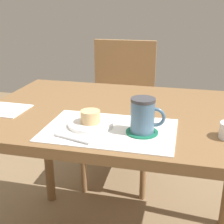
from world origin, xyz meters
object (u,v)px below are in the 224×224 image
dining_table (122,131)px  coffee_mug (143,115)px  wooden_chair (121,106)px  pastry (90,117)px  pastry_plate (91,124)px

dining_table → coffee_mug: 0.27m
wooden_chair → pastry: wooden_chair is taller
dining_table → coffee_mug: size_ratio=9.71×
coffee_mug → pastry: bearing=174.5°
dining_table → wooden_chair: size_ratio=1.23×
wooden_chair → pastry: (0.08, -0.87, 0.26)m
dining_table → wooden_chair: wooden_chair is taller
dining_table → wooden_chair: 0.72m
pastry → coffee_mug: 0.18m
pastry_plate → pastry: (0.00, 0.00, 0.03)m
pastry_plate → coffee_mug: bearing=-5.5°
dining_table → pastry_plate: (-0.07, -0.18, 0.10)m
dining_table → pastry: 0.23m
wooden_chair → dining_table: bearing=100.5°
dining_table → wooden_chair: bearing=102.0°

